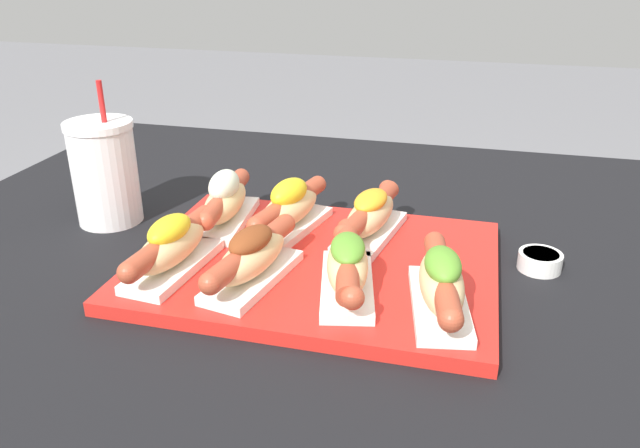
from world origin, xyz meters
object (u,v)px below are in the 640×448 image
(hot_dog_1, at_px, (252,257))
(hot_dog_2, at_px, (351,265))
(sauce_bowl, at_px, (540,260))
(hot_dog_6, at_px, (367,215))
(drink_cup, at_px, (105,172))
(hot_dog_0, at_px, (171,246))
(hot_dog_5, at_px, (289,208))
(serving_tray, at_px, (316,264))
(hot_dog_4, at_px, (225,201))
(hot_dog_3, at_px, (441,282))

(hot_dog_1, height_order, hot_dog_2, hot_dog_1)
(sauce_bowl, bearing_deg, hot_dog_6, 178.79)
(hot_dog_2, distance_m, sauce_bowl, 0.27)
(sauce_bowl, xyz_separation_m, drink_cup, (-0.63, 0.00, 0.07))
(hot_dog_0, height_order, hot_dog_2, hot_dog_0)
(hot_dog_5, relative_size, sauce_bowl, 3.42)
(serving_tray, distance_m, drink_cup, 0.36)
(hot_dog_4, height_order, drink_cup, drink_cup)
(hot_dog_0, distance_m, drink_cup, 0.24)
(serving_tray, height_order, hot_dog_4, hot_dog_4)
(hot_dog_6, bearing_deg, serving_tray, -122.36)
(hot_dog_3, distance_m, hot_dog_5, 0.27)
(hot_dog_2, xyz_separation_m, hot_dog_6, (-0.01, 0.15, -0.00))
(hot_dog_0, bearing_deg, hot_dog_4, 86.48)
(hot_dog_5, xyz_separation_m, sauce_bowl, (0.34, 0.00, -0.04))
(hot_dog_2, xyz_separation_m, hot_dog_3, (0.10, -0.02, 0.00))
(hot_dog_3, xyz_separation_m, hot_dog_6, (-0.11, 0.17, -0.00))
(hot_dog_3, xyz_separation_m, hot_dog_5, (-0.22, 0.16, 0.00))
(hot_dog_1, distance_m, drink_cup, 0.33)
(serving_tray, xyz_separation_m, hot_dog_6, (0.05, 0.08, 0.04))
(serving_tray, distance_m, hot_dog_5, 0.10)
(hot_dog_4, xyz_separation_m, hot_dog_5, (0.10, -0.00, -0.00))
(hot_dog_1, height_order, hot_dog_5, hot_dog_5)
(hot_dog_5, bearing_deg, hot_dog_2, -50.22)
(hot_dog_1, bearing_deg, hot_dog_0, 179.48)
(serving_tray, bearing_deg, drink_cup, 167.50)
(sauce_bowl, bearing_deg, hot_dog_3, -126.50)
(hot_dog_0, distance_m, hot_dog_3, 0.33)
(hot_dog_1, height_order, drink_cup, drink_cup)
(serving_tray, relative_size, drink_cup, 2.12)
(serving_tray, distance_m, hot_dog_0, 0.19)
(hot_dog_1, relative_size, hot_dog_5, 1.01)
(serving_tray, bearing_deg, hot_dog_0, -155.09)
(hot_dog_1, bearing_deg, hot_dog_4, 122.33)
(hot_dog_4, distance_m, hot_dog_6, 0.21)
(hot_dog_5, relative_size, drink_cup, 0.89)
(hot_dog_0, height_order, hot_dog_3, hot_dog_0)
(hot_dog_0, bearing_deg, sauce_bowl, 18.82)
(hot_dog_4, bearing_deg, hot_dog_5, -0.13)
(hot_dog_4, bearing_deg, drink_cup, 179.23)
(serving_tray, xyz_separation_m, hot_dog_4, (-0.16, 0.07, 0.04))
(hot_dog_1, distance_m, hot_dog_3, 0.22)
(hot_dog_4, relative_size, sauce_bowl, 3.49)
(hot_dog_4, distance_m, sauce_bowl, 0.44)
(hot_dog_1, bearing_deg, hot_dog_3, -1.72)
(hot_dog_3, relative_size, sauce_bowl, 3.45)
(hot_dog_0, relative_size, sauce_bowl, 3.49)
(hot_dog_2, bearing_deg, hot_dog_5, 129.78)
(hot_dog_2, bearing_deg, drink_cup, 160.35)
(hot_dog_2, xyz_separation_m, drink_cup, (-0.41, 0.15, 0.03))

